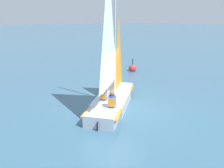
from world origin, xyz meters
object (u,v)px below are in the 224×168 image
at_px(sailor_helm, 104,97).
at_px(sailboat_main, 112,88).
at_px(sailor_crew, 112,104).
at_px(buoy_marker, 132,68).

bearing_deg(sailor_helm, sailboat_main, -32.98).
distance_m(sailor_crew, buoy_marker, 8.30).
bearing_deg(buoy_marker, sailboat_main, 130.05).
height_order(sailboat_main, buoy_marker, sailboat_main).
height_order(sailboat_main, sailor_crew, sailboat_main).
relative_size(sailboat_main, sailor_crew, 5.31).
distance_m(sailboat_main, sailor_helm, 0.55).
xyz_separation_m(sailboat_main, sailor_helm, (-0.05, 0.47, -0.27)).
bearing_deg(sailboat_main, sailor_helm, 147.02).
xyz_separation_m(sailor_crew, buoy_marker, (5.53, -6.18, -0.41)).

